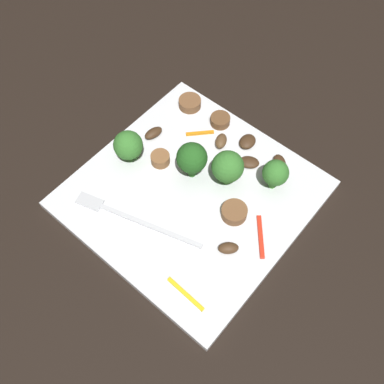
{
  "coord_description": "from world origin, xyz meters",
  "views": [
    {
      "loc": [
        -0.19,
        0.23,
        0.52
      ],
      "look_at": [
        0.0,
        0.0,
        0.01
      ],
      "focal_mm": 40.71,
      "sensor_mm": 36.0,
      "label": 1
    }
  ],
  "objects": [
    {
      "name": "pepper_strip_0",
      "position": [
        -0.09,
        0.11,
        0.01
      ],
      "size": [
        0.06,
        0.01,
        0.0
      ],
      "primitive_type": "cube",
      "rotation": [
        0.0,
        0.0,
        3.1
      ],
      "color": "yellow",
      "rests_on": "plate"
    },
    {
      "name": "sausage_slice_1",
      "position": [
        -0.06,
        -0.01,
        0.02
      ],
      "size": [
        0.05,
        0.05,
        0.01
      ],
      "primitive_type": "cylinder",
      "rotation": [
        0.0,
        0.0,
        0.56
      ],
      "color": "brown",
      "rests_on": "plate"
    },
    {
      "name": "ground_plane",
      "position": [
        0.0,
        0.0,
        0.0
      ],
      "size": [
        1.4,
        1.4,
        0.0
      ],
      "primitive_type": "plane",
      "color": "black"
    },
    {
      "name": "mushroom_5",
      "position": [
        -0.03,
        -0.09,
        0.02
      ],
      "size": [
        0.03,
        0.03,
        0.01
      ],
      "primitive_type": "ellipsoid",
      "rotation": [
        0.0,
        0.0,
        0.51
      ],
      "color": "#422B19",
      "rests_on": "plate"
    },
    {
      "name": "pepper_strip_2",
      "position": [
        0.06,
        -0.08,
        0.01
      ],
      "size": [
        0.03,
        0.03,
        0.0
      ],
      "primitive_type": "cube",
      "rotation": [
        0.0,
        0.0,
        0.81
      ],
      "color": "orange",
      "rests_on": "plate"
    },
    {
      "name": "mushroom_0",
      "position": [
        -0.06,
        -0.11,
        0.02
      ],
      "size": [
        0.03,
        0.03,
        0.01
      ],
      "primitive_type": "ellipsoid",
      "rotation": [
        0.0,
        0.0,
        2.47
      ],
      "color": "#422B19",
      "rests_on": "plate"
    },
    {
      "name": "mushroom_2",
      "position": [
        0.02,
        -0.09,
        0.02
      ],
      "size": [
        0.03,
        0.03,
        0.01
      ],
      "primitive_type": "ellipsoid",
      "rotation": [
        0.0,
        0.0,
        2.01
      ],
      "color": "brown",
      "rests_on": "plate"
    },
    {
      "name": "mushroom_1",
      "position": [
        -0.09,
        0.04,
        0.02
      ],
      "size": [
        0.03,
        0.03,
        0.01
      ],
      "primitive_type": "ellipsoid",
      "rotation": [
        0.0,
        0.0,
        0.78
      ],
      "color": "#4C331E",
      "rests_on": "plate"
    },
    {
      "name": "fork",
      "position": [
        0.04,
        0.08,
        0.01
      ],
      "size": [
        0.18,
        0.06,
        0.0
      ],
      "rotation": [
        0.0,
        0.0,
        0.29
      ],
      "color": "silver",
      "rests_on": "plate"
    },
    {
      "name": "sausage_slice_2",
      "position": [
        0.07,
        -0.01,
        0.02
      ],
      "size": [
        0.03,
        0.03,
        0.01
      ],
      "primitive_type": "cylinder",
      "rotation": [
        0.0,
        0.0,
        1.22
      ],
      "color": "brown",
      "rests_on": "plate"
    },
    {
      "name": "broccoli_floret_1",
      "position": [
        -0.02,
        -0.04,
        0.05
      ],
      "size": [
        0.04,
        0.04,
        0.06
      ],
      "color": "#408630",
      "rests_on": "plate"
    },
    {
      "name": "pepper_strip_1",
      "position": [
        -0.11,
        -0.01,
        0.01
      ],
      "size": [
        0.04,
        0.05,
        0.0
      ],
      "primitive_type": "cube",
      "rotation": [
        0.0,
        0.0,
        2.27
      ],
      "color": "red",
      "rests_on": "plate"
    },
    {
      "name": "plate",
      "position": [
        0.0,
        0.0,
        0.01
      ],
      "size": [
        0.29,
        0.29,
        0.01
      ],
      "primitive_type": "cube",
      "color": "white",
      "rests_on": "ground_plane"
    },
    {
      "name": "mushroom_4",
      "position": [
        -0.01,
        -0.11,
        0.02
      ],
      "size": [
        0.02,
        0.03,
        0.01
      ],
      "primitive_type": "ellipsoid",
      "rotation": [
        0.0,
        0.0,
        4.83
      ],
      "color": "#422B19",
      "rests_on": "plate"
    },
    {
      "name": "sausage_slice_0",
      "position": [
        0.05,
        -0.12,
        0.02
      ],
      "size": [
        0.04,
        0.04,
        0.01
      ],
      "primitive_type": "cylinder",
      "rotation": [
        0.0,
        0.0,
        1.05
      ],
      "color": "brown",
      "rests_on": "plate"
    },
    {
      "name": "broccoli_floret_2",
      "position": [
        -0.08,
        -0.08,
        0.04
      ],
      "size": [
        0.04,
        0.04,
        0.05
      ],
      "color": "#408630",
      "rests_on": "plate"
    },
    {
      "name": "sausage_slice_3",
      "position": [
        0.1,
        -0.11,
        0.02
      ],
      "size": [
        0.05,
        0.05,
        0.01
      ],
      "primitive_type": "cylinder",
      "rotation": [
        0.0,
        0.0,
        1.02
      ],
      "color": "brown",
      "rests_on": "plate"
    },
    {
      "name": "mushroom_3",
      "position": [
        0.11,
        -0.04,
        0.02
      ],
      "size": [
        0.02,
        0.03,
        0.01
      ],
      "primitive_type": "ellipsoid",
      "rotation": [
        0.0,
        0.0,
        4.52
      ],
      "color": "#422B19",
      "rests_on": "plate"
    },
    {
      "name": "broccoli_floret_0",
      "position": [
        0.02,
        -0.02,
        0.05
      ],
      "size": [
        0.04,
        0.04,
        0.06
      ],
      "color": "#296420",
      "rests_on": "plate"
    },
    {
      "name": "broccoli_floret_3",
      "position": [
        0.1,
        0.01,
        0.04
      ],
      "size": [
        0.04,
        0.04,
        0.05
      ],
      "color": "#408630",
      "rests_on": "plate"
    }
  ]
}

